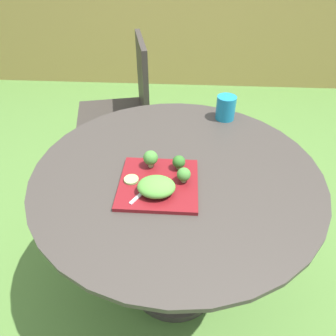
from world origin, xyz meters
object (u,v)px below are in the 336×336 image
at_px(salad_plate, 159,184).
at_px(fork, 149,187).
at_px(drinking_glass, 226,109).
at_px(patio_chair, 126,102).

relative_size(salad_plate, fork, 1.87).
distance_m(salad_plate, drinking_glass, 0.54).
relative_size(salad_plate, drinking_glass, 2.49).
height_order(patio_chair, drinking_glass, patio_chair).
bearing_deg(patio_chair, drinking_glass, -41.63).
xyz_separation_m(salad_plate, drinking_glass, (0.26, 0.47, 0.04)).
height_order(drinking_glass, fork, drinking_glass).
height_order(patio_chair, salad_plate, patio_chair).
distance_m(patio_chair, drinking_glass, 0.77).
bearing_deg(patio_chair, salad_plate, -73.20).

